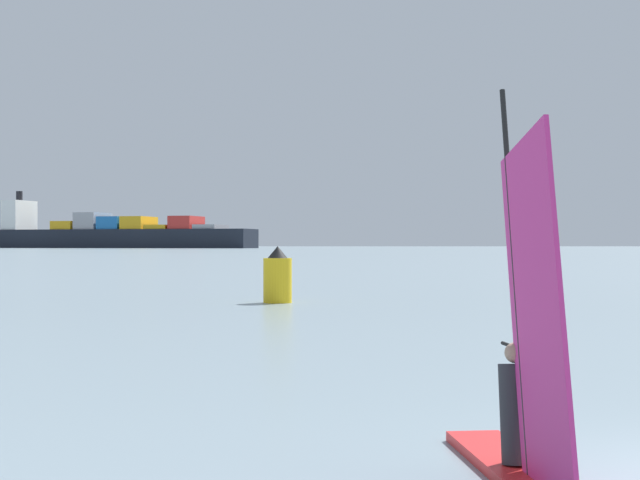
# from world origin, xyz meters

# --- Properties ---
(windsurfer) EXTENTS (1.27, 3.50, 4.21)m
(windsurfer) POSITION_xyz_m (-2.30, 0.96, 0.97)
(windsurfer) COLOR red
(windsurfer) RESTS_ON ground_plane
(cargo_ship) EXTENTS (161.82, 121.41, 36.00)m
(cargo_ship) POSITION_xyz_m (53.46, 576.11, 8.64)
(cargo_ship) COLOR black
(cargo_ship) RESTS_ON ground_plane
(channel_buoy) EXTENTS (1.19, 1.19, 2.36)m
(channel_buoy) POSITION_xyz_m (3.29, 29.63, 1.07)
(channel_buoy) COLOR yellow
(channel_buoy) RESTS_ON ground_plane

